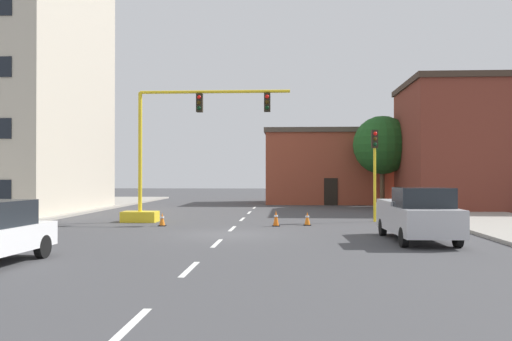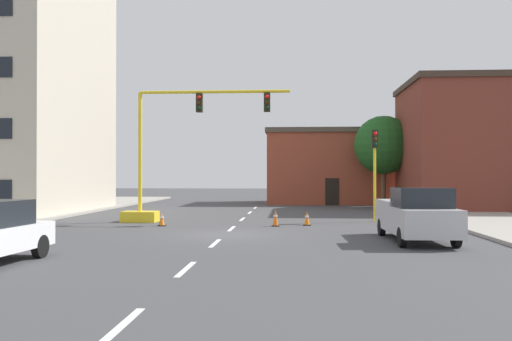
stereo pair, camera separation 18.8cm
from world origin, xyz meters
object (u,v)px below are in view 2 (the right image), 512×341
at_px(tree_right_far, 383,145).
at_px(pickup_truck_silver, 416,215).
at_px(traffic_signal_gantry, 161,179).
at_px(traffic_cone_roadside_b, 162,219).
at_px(traffic_cone_roadside_a, 276,218).
at_px(traffic_light_pole_right, 375,154).
at_px(traffic_cone_roadside_c, 307,219).

height_order(tree_right_far, pickup_truck_silver, tree_right_far).
distance_m(traffic_signal_gantry, traffic_cone_roadside_b, 3.01).
bearing_deg(pickup_truck_silver, traffic_cone_roadside_a, 132.82).
height_order(traffic_signal_gantry, traffic_light_pole_right, traffic_signal_gantry).
height_order(traffic_signal_gantry, traffic_cone_roadside_a, traffic_signal_gantry).
bearing_deg(traffic_signal_gantry, traffic_cone_roadside_b, -75.32).
distance_m(tree_right_far, traffic_cone_roadside_b, 22.10).
bearing_deg(tree_right_far, traffic_cone_roadside_c, -111.02).
relative_size(tree_right_far, traffic_cone_roadside_a, 9.08).
bearing_deg(traffic_cone_roadside_c, traffic_cone_roadside_a, -161.11).
relative_size(tree_right_far, pickup_truck_silver, 1.29).
distance_m(traffic_light_pole_right, traffic_cone_roadside_c, 5.38).
relative_size(traffic_light_pole_right, tree_right_far, 0.68).
bearing_deg(traffic_signal_gantry, traffic_cone_roadside_a, -18.73).
xyz_separation_m(pickup_truck_silver, traffic_cone_roadside_a, (-5.33, 5.75, -0.60)).
xyz_separation_m(traffic_signal_gantry, traffic_cone_roadside_c, (7.53, -1.53, -1.89)).
distance_m(traffic_light_pole_right, tree_right_far, 14.31).
xyz_separation_m(tree_right_far, traffic_cone_roadside_a, (-7.81, -16.91, -4.37)).
relative_size(traffic_signal_gantry, traffic_cone_roadside_a, 11.27).
relative_size(tree_right_far, traffic_cone_roadside_b, 10.81).
bearing_deg(traffic_cone_roadside_b, pickup_truck_silver, -27.25).
bearing_deg(tree_right_far, traffic_cone_roadside_b, -127.73).
xyz_separation_m(traffic_signal_gantry, traffic_cone_roadside_b, (0.59, -2.25, -1.90)).
xyz_separation_m(tree_right_far, traffic_cone_roadside_b, (-13.25, -17.12, -4.43)).
bearing_deg(traffic_cone_roadside_c, pickup_truck_silver, -58.59).
xyz_separation_m(traffic_signal_gantry, traffic_light_pole_right, (11.13, 0.87, 1.31)).
bearing_deg(traffic_signal_gantry, tree_right_far, 47.06).
bearing_deg(tree_right_far, traffic_cone_roadside_a, -114.78).
distance_m(traffic_light_pole_right, traffic_cone_roadside_a, 6.67).
bearing_deg(traffic_cone_roadside_a, pickup_truck_silver, -47.18).
relative_size(traffic_cone_roadside_a, traffic_cone_roadside_b, 1.19).
distance_m(pickup_truck_silver, traffic_cone_roadside_c, 7.37).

